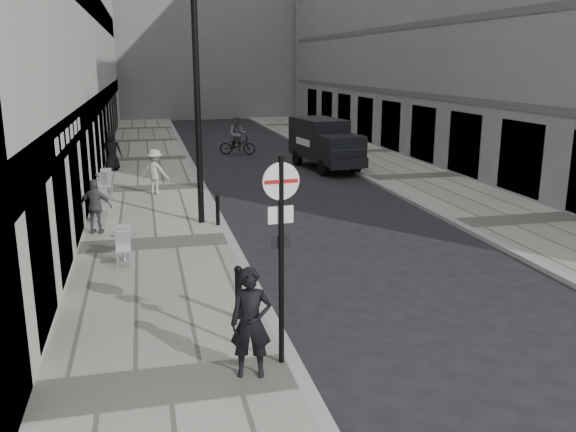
% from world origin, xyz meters
% --- Properties ---
extents(sidewalk, '(4.00, 60.00, 0.12)m').
position_xyz_m(sidewalk, '(-2.00, 18.00, 0.06)').
color(sidewalk, '#9A968B').
rests_on(sidewalk, ground).
extents(far_sidewalk, '(4.00, 60.00, 0.12)m').
position_xyz_m(far_sidewalk, '(9.00, 18.00, 0.06)').
color(far_sidewalk, '#9A968B').
rests_on(far_sidewalk, ground).
extents(walking_man, '(0.71, 0.54, 1.74)m').
position_xyz_m(walking_man, '(-0.74, 2.70, 0.99)').
color(walking_man, black).
rests_on(walking_man, sidewalk).
extents(sign_post, '(0.58, 0.12, 3.37)m').
position_xyz_m(sign_post, '(-0.20, 3.00, 2.28)').
color(sign_post, black).
rests_on(sign_post, sidewalk).
extents(lamppost, '(0.32, 0.32, 7.03)m').
position_xyz_m(lamppost, '(-0.60, 12.26, 4.03)').
color(lamppost, black).
rests_on(lamppost, sidewalk).
extents(bollard_near, '(0.13, 0.13, 0.97)m').
position_xyz_m(bollard_near, '(-0.60, 4.90, 0.60)').
color(bollard_near, black).
rests_on(bollard_near, sidewalk).
extents(bollard_far, '(0.12, 0.12, 0.87)m').
position_xyz_m(bollard_far, '(-0.15, 11.84, 0.56)').
color(bollard_far, black).
rests_on(bollard_far, sidewalk).
extents(panel_van, '(2.41, 5.04, 2.28)m').
position_xyz_m(panel_van, '(5.98, 21.33, 1.29)').
color(panel_van, black).
rests_on(panel_van, ground).
extents(cyclist, '(2.04, 1.22, 2.07)m').
position_xyz_m(cyclist, '(2.73, 26.69, 0.81)').
color(cyclist, black).
rests_on(cyclist, ground).
extents(pedestrian_a, '(0.98, 0.58, 1.57)m').
position_xyz_m(pedestrian_a, '(-3.60, 11.68, 0.90)').
color(pedestrian_a, '#4C4C50').
rests_on(pedestrian_a, sidewalk).
extents(pedestrian_b, '(1.23, 1.08, 1.66)m').
position_xyz_m(pedestrian_b, '(-1.83, 16.77, 0.95)').
color(pedestrian_b, '#BAB3AC').
rests_on(pedestrian_b, sidewalk).
extents(pedestrian_c, '(0.90, 0.64, 1.74)m').
position_xyz_m(pedestrian_c, '(-3.60, 22.49, 0.99)').
color(pedestrian_c, black).
rests_on(pedestrian_c, sidewalk).
extents(cafe_table_near, '(0.63, 1.41, 0.81)m').
position_xyz_m(cafe_table_near, '(-2.80, 9.03, 0.53)').
color(cafe_table_near, silver).
rests_on(cafe_table_near, sidewalk).
extents(cafe_table_mid, '(0.72, 1.64, 0.93)m').
position_xyz_m(cafe_table_mid, '(-3.60, 16.89, 0.59)').
color(cafe_table_mid, silver).
rests_on(cafe_table_mid, sidewalk).
extents(cafe_table_far, '(0.68, 1.54, 0.88)m').
position_xyz_m(cafe_table_far, '(-3.60, 13.29, 0.57)').
color(cafe_table_far, silver).
rests_on(cafe_table_far, sidewalk).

